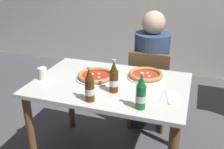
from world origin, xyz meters
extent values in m
cube|color=silver|center=(0.00, 0.00, 0.73)|extent=(1.20, 0.80, 0.03)
cylinder|color=brown|center=(-0.54, -0.34, 0.36)|extent=(0.06, 0.06, 0.72)
cylinder|color=brown|center=(-0.54, 0.34, 0.36)|extent=(0.06, 0.06, 0.72)
cylinder|color=brown|center=(0.54, 0.34, 0.36)|extent=(0.06, 0.06, 0.72)
cube|color=brown|center=(0.20, 0.68, 0.43)|extent=(0.41, 0.41, 0.04)
cube|color=brown|center=(0.21, 0.50, 0.65)|extent=(0.38, 0.05, 0.40)
cylinder|color=brown|center=(0.37, 0.85, 0.21)|extent=(0.04, 0.04, 0.41)
cylinder|color=brown|center=(0.03, 0.85, 0.21)|extent=(0.04, 0.04, 0.41)
cylinder|color=brown|center=(0.38, 0.51, 0.21)|extent=(0.04, 0.04, 0.41)
cylinder|color=brown|center=(0.04, 0.51, 0.21)|extent=(0.04, 0.04, 0.41)
cube|color=#2D3342|center=(0.20, 0.66, 0.23)|extent=(0.32, 0.28, 0.45)
cylinder|color=#33476B|center=(0.20, 0.66, 0.73)|extent=(0.34, 0.34, 0.55)
sphere|color=beige|center=(0.20, 0.66, 1.10)|extent=(0.22, 0.22, 0.22)
cylinder|color=white|center=(-0.13, 0.05, 0.76)|extent=(0.32, 0.32, 0.01)
cylinder|color=#AD2D19|center=(-0.13, 0.05, 0.77)|extent=(0.23, 0.23, 0.01)
torus|color=#B78447|center=(-0.13, 0.05, 0.78)|extent=(0.30, 0.30, 0.03)
sphere|color=silver|center=(-0.17, 0.07, 0.77)|extent=(0.02, 0.02, 0.02)
sphere|color=silver|center=(-0.10, 0.03, 0.77)|extent=(0.02, 0.02, 0.02)
sphere|color=silver|center=(-0.13, 0.09, 0.77)|extent=(0.02, 0.02, 0.02)
cylinder|color=white|center=(0.24, 0.19, 0.76)|extent=(0.30, 0.30, 0.01)
cylinder|color=#BC381E|center=(0.24, 0.19, 0.77)|extent=(0.21, 0.21, 0.01)
torus|color=#B78447|center=(0.24, 0.19, 0.78)|extent=(0.28, 0.28, 0.03)
sphere|color=silver|center=(0.21, 0.22, 0.77)|extent=(0.02, 0.02, 0.02)
sphere|color=silver|center=(0.27, 0.17, 0.77)|extent=(0.02, 0.02, 0.02)
sphere|color=silver|center=(0.25, 0.23, 0.77)|extent=(0.02, 0.02, 0.02)
cylinder|color=#512D0F|center=(-0.04, -0.31, 0.83)|extent=(0.06, 0.06, 0.16)
cone|color=#512D0F|center=(-0.04, -0.31, 0.95)|extent=(0.05, 0.05, 0.07)
cylinder|color=#B7B7BC|center=(-0.04, -0.31, 0.99)|extent=(0.03, 0.03, 0.01)
cylinder|color=white|center=(-0.04, -0.31, 0.82)|extent=(0.07, 0.07, 0.04)
cylinder|color=#196B2D|center=(0.31, -0.30, 0.83)|extent=(0.06, 0.06, 0.16)
cone|color=#196B2D|center=(0.31, -0.30, 0.95)|extent=(0.05, 0.05, 0.07)
cylinder|color=#B7B7BC|center=(0.31, -0.30, 0.99)|extent=(0.03, 0.03, 0.01)
cylinder|color=white|center=(0.31, -0.30, 0.82)|extent=(0.07, 0.07, 0.04)
cylinder|color=#512D0F|center=(0.07, -0.13, 0.83)|extent=(0.06, 0.06, 0.16)
cone|color=#512D0F|center=(0.07, -0.13, 0.95)|extent=(0.05, 0.05, 0.07)
cylinder|color=#B7B7BC|center=(0.07, -0.13, 0.99)|extent=(0.03, 0.03, 0.01)
cylinder|color=white|center=(0.07, -0.13, 0.82)|extent=(0.07, 0.07, 0.04)
cube|color=white|center=(0.44, -0.10, 0.75)|extent=(0.20, 0.20, 0.00)
cube|color=silver|center=(0.46, -0.10, 0.76)|extent=(0.06, 0.19, 0.00)
cube|color=silver|center=(0.42, -0.10, 0.76)|extent=(0.01, 0.17, 0.00)
cylinder|color=white|center=(-0.53, -0.10, 0.80)|extent=(0.07, 0.07, 0.09)
camera|label=1|loc=(0.59, -1.72, 1.61)|focal=41.34mm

